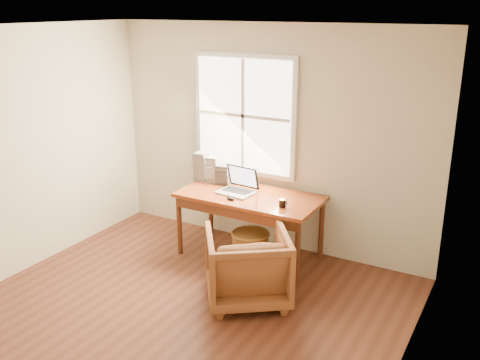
# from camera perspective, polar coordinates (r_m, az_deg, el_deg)

# --- Properties ---
(room_shell) EXTENTS (4.04, 4.54, 2.64)m
(room_shell) POSITION_cam_1_polar(r_m,az_deg,el_deg) (4.51, -9.06, -0.88)
(room_shell) COLOR #592D1E
(room_shell) RESTS_ON ground
(desk) EXTENTS (1.60, 0.80, 0.04)m
(desk) POSITION_cam_1_polar(r_m,az_deg,el_deg) (5.99, 1.06, -1.77)
(desk) COLOR brown
(desk) RESTS_ON room_shell
(armchair) EXTENTS (1.10, 1.10, 0.73)m
(armchair) POSITION_cam_1_polar(r_m,az_deg,el_deg) (5.25, 0.81, -9.16)
(armchair) COLOR brown
(armchair) RESTS_ON room_shell
(wicker_stool) EXTENTS (0.51, 0.51, 0.40)m
(wicker_stool) POSITION_cam_1_polar(r_m,az_deg,el_deg) (5.95, 1.12, -7.50)
(wicker_stool) COLOR brown
(wicker_stool) RESTS_ON room_shell
(laptop) EXTENTS (0.48, 0.50, 0.33)m
(laptop) POSITION_cam_1_polar(r_m,az_deg,el_deg) (5.97, -0.49, 0.02)
(laptop) COLOR #B5B8BD
(laptop) RESTS_ON desk
(mouse) EXTENTS (0.11, 0.08, 0.03)m
(mouse) POSITION_cam_1_polar(r_m,az_deg,el_deg) (5.82, -1.01, -1.98)
(mouse) COLOR black
(mouse) RESTS_ON desk
(coffee_mug) EXTENTS (0.08, 0.08, 0.08)m
(coffee_mug) POSITION_cam_1_polar(r_m,az_deg,el_deg) (5.63, 4.53, -2.48)
(coffee_mug) COLOR black
(coffee_mug) RESTS_ON desk
(cd_stack_a) EXTENTS (0.18, 0.17, 0.31)m
(cd_stack_a) POSITION_cam_1_polar(r_m,az_deg,el_deg) (6.40, -3.00, 1.18)
(cd_stack_a) COLOR silver
(cd_stack_a) RESTS_ON desk
(cd_stack_b) EXTENTS (0.17, 0.16, 0.23)m
(cd_stack_b) POSITION_cam_1_polar(r_m,az_deg,el_deg) (6.32, -1.88, 0.61)
(cd_stack_b) COLOR black
(cd_stack_b) RESTS_ON desk
(cd_stack_c) EXTENTS (0.16, 0.14, 0.35)m
(cd_stack_c) POSITION_cam_1_polar(r_m,az_deg,el_deg) (6.43, -4.14, 1.43)
(cd_stack_c) COLOR #A8A7B5
(cd_stack_c) RESTS_ON desk
(cd_stack_d) EXTENTS (0.15, 0.13, 0.18)m
(cd_stack_d) POSITION_cam_1_polar(r_m,az_deg,el_deg) (6.38, -1.69, 0.51)
(cd_stack_d) COLOR silver
(cd_stack_d) RESTS_ON desk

